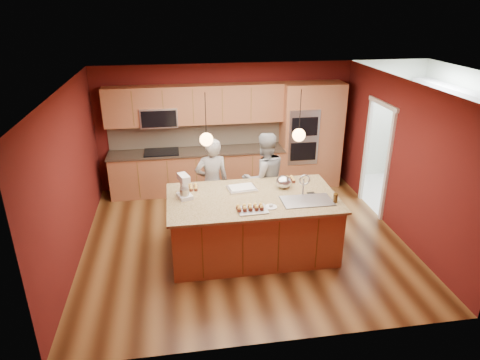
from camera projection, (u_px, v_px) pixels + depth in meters
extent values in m
plane|color=#3E210E|center=(244.00, 239.00, 7.58)|extent=(5.50, 5.50, 0.00)
plane|color=white|center=(245.00, 86.00, 6.52)|extent=(5.50, 5.50, 0.00)
plane|color=#511311|center=(225.00, 127.00, 9.32)|extent=(5.50, 0.00, 5.50)
plane|color=#511311|center=(281.00, 249.00, 4.78)|extent=(5.50, 0.00, 5.50)
plane|color=#511311|center=(70.00, 178.00, 6.65)|extent=(0.00, 5.00, 5.00)
plane|color=#511311|center=(400.00, 159.00, 7.44)|extent=(0.00, 5.00, 5.00)
cube|color=#975B3A|center=(198.00, 172.00, 9.31)|extent=(3.70, 0.60, 0.90)
cube|color=black|center=(197.00, 152.00, 9.12)|extent=(3.74, 0.64, 0.04)
cube|color=#C1AD8F|center=(196.00, 134.00, 9.26)|extent=(3.70, 0.03, 0.56)
cube|color=#975B3A|center=(195.00, 105.00, 8.85)|extent=(3.70, 0.36, 0.80)
cube|color=black|center=(162.00, 152.00, 8.99)|extent=(0.72, 0.52, 0.03)
cube|color=#B4B6BB|center=(159.00, 117.00, 8.81)|extent=(0.76, 0.40, 0.40)
cube|color=#975B3A|center=(300.00, 136.00, 9.35)|extent=(0.80, 0.60, 2.30)
cube|color=#B4B6BB|center=(304.00, 138.00, 9.06)|extent=(0.66, 0.04, 1.20)
cube|color=#975B3A|center=(328.00, 135.00, 9.45)|extent=(0.50, 0.60, 2.30)
plane|color=silver|center=(402.00, 196.00, 9.19)|extent=(2.60, 2.60, 0.00)
plane|color=silver|center=(453.00, 134.00, 8.79)|extent=(0.00, 2.70, 2.70)
cube|color=silver|center=(449.00, 106.00, 8.52)|extent=(0.35, 2.40, 0.75)
cylinder|color=black|center=(206.00, 116.00, 6.20)|extent=(0.01, 0.01, 0.70)
sphere|color=#E99C53|center=(206.00, 139.00, 6.34)|extent=(0.20, 0.20, 0.20)
cylinder|color=black|center=(300.00, 113.00, 6.40)|extent=(0.01, 0.01, 0.70)
sphere|color=#E99C53|center=(299.00, 135.00, 6.54)|extent=(0.20, 0.20, 0.20)
cube|color=#975B3A|center=(252.00, 226.00, 7.04)|extent=(2.62, 1.42, 0.96)
cube|color=tan|center=(253.00, 198.00, 6.84)|extent=(2.72, 1.52, 0.04)
cube|color=#B4B6BB|center=(307.00, 206.00, 6.73)|extent=(0.79, 0.46, 0.18)
imported|color=black|center=(212.00, 183.00, 7.73)|extent=(0.67, 0.49, 1.70)
imported|color=gray|center=(264.00, 179.00, 7.86)|extent=(0.97, 0.82, 1.75)
cube|color=silver|center=(185.00, 196.00, 6.80)|extent=(0.28, 0.31, 0.06)
cube|color=silver|center=(184.00, 184.00, 6.84)|extent=(0.12, 0.11, 0.26)
cube|color=silver|center=(184.00, 178.00, 6.70)|extent=(0.21, 0.29, 0.10)
cylinder|color=silver|center=(185.00, 193.00, 6.73)|extent=(0.15, 0.15, 0.14)
cube|color=white|center=(242.00, 189.00, 7.10)|extent=(0.50, 0.40, 0.03)
cube|color=silver|center=(242.00, 187.00, 7.09)|extent=(0.44, 0.33, 0.02)
cube|color=#B4B6BB|center=(252.00, 210.00, 6.39)|extent=(0.46, 0.34, 0.02)
ellipsoid|color=silver|center=(284.00, 182.00, 7.13)|extent=(0.26, 0.26, 0.22)
cylinder|color=silver|center=(271.00, 207.00, 6.49)|extent=(0.19, 0.19, 0.01)
cylinder|color=#36220A|center=(335.00, 198.00, 6.63)|extent=(0.07, 0.07, 0.14)
cube|color=black|center=(311.00, 193.00, 6.96)|extent=(0.12, 0.07, 0.01)
cube|color=silver|center=(440.00, 180.00, 8.75)|extent=(0.63, 0.65, 1.01)
cube|color=silver|center=(420.00, 165.00, 9.43)|extent=(0.81, 0.83, 1.08)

